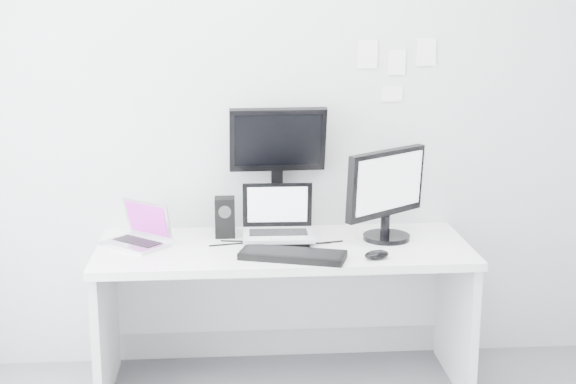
# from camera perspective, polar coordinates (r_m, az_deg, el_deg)

# --- Properties ---
(back_wall) EXTENTS (3.60, 0.00, 3.60)m
(back_wall) POSITION_cam_1_polar(r_m,az_deg,el_deg) (4.20, -0.66, 5.80)
(back_wall) COLOR silver
(back_wall) RESTS_ON ground
(desk) EXTENTS (1.80, 0.70, 0.73)m
(desk) POSITION_cam_1_polar(r_m,az_deg,el_deg) (4.11, -0.30, -8.59)
(desk) COLOR white
(desk) RESTS_ON ground
(macbook) EXTENTS (0.37, 0.36, 0.22)m
(macbook) POSITION_cam_1_polar(r_m,az_deg,el_deg) (4.02, -10.56, -2.17)
(macbook) COLOR silver
(macbook) RESTS_ON desk
(speaker) EXTENTS (0.11, 0.11, 0.20)m
(speaker) POSITION_cam_1_polar(r_m,az_deg,el_deg) (4.13, -4.39, -1.75)
(speaker) COLOR black
(speaker) RESTS_ON desk
(dell_laptop) EXTENTS (0.35, 0.28, 0.29)m
(dell_laptop) POSITION_cam_1_polar(r_m,az_deg,el_deg) (3.99, -0.68, -1.56)
(dell_laptop) COLOR silver
(dell_laptop) RESTS_ON desk
(rear_monitor) EXTENTS (0.49, 0.19, 0.66)m
(rear_monitor) POSITION_cam_1_polar(r_m,az_deg,el_deg) (4.17, -0.74, 1.70)
(rear_monitor) COLOR black
(rear_monitor) RESTS_ON desk
(samsung_monitor) EXTENTS (0.55, 0.50, 0.47)m
(samsung_monitor) POSITION_cam_1_polar(r_m,az_deg,el_deg) (4.06, 6.91, -0.11)
(samsung_monitor) COLOR black
(samsung_monitor) RESTS_ON desk
(keyboard) EXTENTS (0.51, 0.31, 0.03)m
(keyboard) POSITION_cam_1_polar(r_m,az_deg,el_deg) (3.79, 0.33, -4.39)
(keyboard) COLOR black
(keyboard) RESTS_ON desk
(mouse) EXTENTS (0.14, 0.11, 0.04)m
(mouse) POSITION_cam_1_polar(r_m,az_deg,el_deg) (3.81, 6.15, -4.33)
(mouse) COLOR black
(mouse) RESTS_ON desk
(wall_note_0) EXTENTS (0.10, 0.00, 0.14)m
(wall_note_0) POSITION_cam_1_polar(r_m,az_deg,el_deg) (4.22, 5.53, 9.46)
(wall_note_0) COLOR white
(wall_note_0) RESTS_ON back_wall
(wall_note_1) EXTENTS (0.09, 0.00, 0.13)m
(wall_note_1) POSITION_cam_1_polar(r_m,az_deg,el_deg) (4.25, 7.53, 8.89)
(wall_note_1) COLOR white
(wall_note_1) RESTS_ON back_wall
(wall_note_2) EXTENTS (0.10, 0.00, 0.14)m
(wall_note_2) POSITION_cam_1_polar(r_m,az_deg,el_deg) (4.28, 9.54, 9.53)
(wall_note_2) COLOR white
(wall_note_2) RESTS_ON back_wall
(wall_note_3) EXTENTS (0.11, 0.00, 0.08)m
(wall_note_3) POSITION_cam_1_polar(r_m,az_deg,el_deg) (4.26, 7.20, 6.75)
(wall_note_3) COLOR white
(wall_note_3) RESTS_ON back_wall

